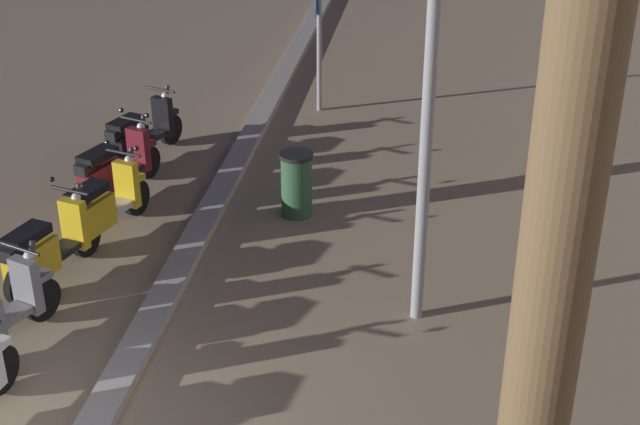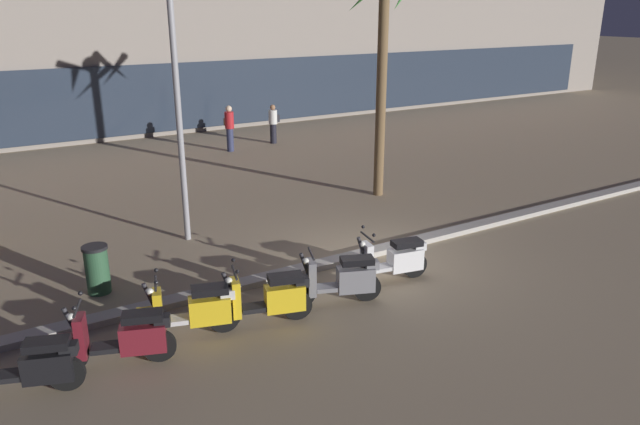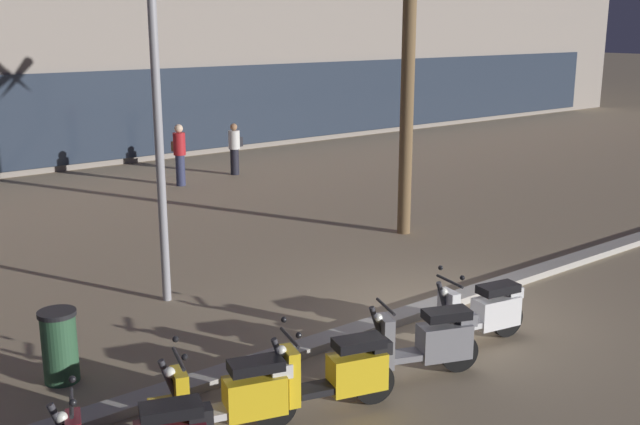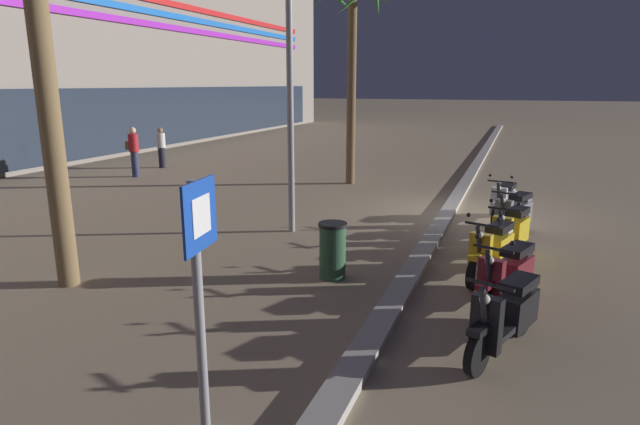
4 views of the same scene
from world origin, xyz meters
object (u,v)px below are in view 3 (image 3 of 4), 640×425
Objects in this scene: scooter_white_far_back at (481,313)px; litter_bin at (60,346)px; pedestrian_by_palm_tree at (235,148)px; scooter_yellow_last_in_row at (337,374)px; scooter_grey_lead_nearest at (426,342)px; scooter_yellow_second_in_line at (232,398)px; street_lamp at (154,42)px; pedestrian_strolling_near_curb at (180,153)px.

litter_bin is at bearing 153.73° from scooter_white_far_back.
scooter_yellow_last_in_row is at bearing -117.41° from pedestrian_by_palm_tree.
scooter_yellow_last_in_row is at bearing 179.20° from scooter_grey_lead_nearest.
pedestrian_by_palm_tree reaches higher than scooter_grey_lead_nearest.
scooter_yellow_last_in_row is at bearing -12.22° from scooter_yellow_second_in_line.
scooter_grey_lead_nearest is 0.24× the size of street_lamp.
scooter_yellow_last_in_row and scooter_white_far_back have the same top height.
pedestrian_strolling_near_curb is 9.71m from street_lamp.
scooter_yellow_last_in_row reaches higher than litter_bin.
street_lamp reaches higher than pedestrian_strolling_near_curb.
scooter_yellow_last_in_row is 14.57m from pedestrian_by_palm_tree.
pedestrian_by_palm_tree is at bearing 68.00° from scooter_grey_lead_nearest.
pedestrian_by_palm_tree is 0.23× the size of street_lamp.
scooter_white_far_back is at bearing -57.87° from street_lamp.
scooter_grey_lead_nearest is 0.95× the size of scooter_white_far_back.
street_lamp is (2.40, 1.80, 3.67)m from litter_bin.
scooter_yellow_last_in_row is 0.98× the size of scooter_white_far_back.
scooter_yellow_last_in_row reaches higher than scooter_grey_lead_nearest.
litter_bin is at bearing -125.36° from pedestrian_strolling_near_curb.
scooter_yellow_second_in_line is 0.96× the size of scooter_white_far_back.
scooter_yellow_last_in_row is at bearing -175.35° from scooter_white_far_back.
pedestrian_by_palm_tree is 11.16m from street_lamp.
litter_bin is (-8.98, -10.17, -0.33)m from pedestrian_by_palm_tree.
pedestrian_strolling_near_curb is 1.82× the size of litter_bin.
scooter_yellow_second_in_line and scooter_white_far_back have the same top height.
scooter_yellow_second_in_line is 2.69m from litter_bin.
scooter_yellow_second_in_line is 0.98× the size of pedestrian_strolling_near_curb.
street_lamp reaches higher than scooter_yellow_last_in_row.
litter_bin is at bearing -143.17° from street_lamp.
scooter_white_far_back is 6.31m from street_lamp.
street_lamp is at bearing 88.34° from scooter_yellow_last_in_row.
scooter_yellow_second_in_line is 4.11m from scooter_white_far_back.
street_lamp reaches higher than litter_bin.
street_lamp is (1.39, 4.29, 3.70)m from scooter_yellow_second_in_line.
litter_bin is at bearing 112.13° from scooter_yellow_second_in_line.
scooter_grey_lead_nearest is at bearing -112.00° from pedestrian_by_palm_tree.
litter_bin is 4.74m from street_lamp.
scooter_white_far_back is at bearing 10.40° from scooter_grey_lead_nearest.
pedestrian_by_palm_tree is (5.23, 12.95, 0.35)m from scooter_grey_lead_nearest.
scooter_yellow_last_in_row is 1.03× the size of scooter_grey_lead_nearest.
pedestrian_by_palm_tree is at bearing 51.86° from street_lamp.
scooter_yellow_last_in_row is 1.00× the size of pedestrian_strolling_near_curb.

